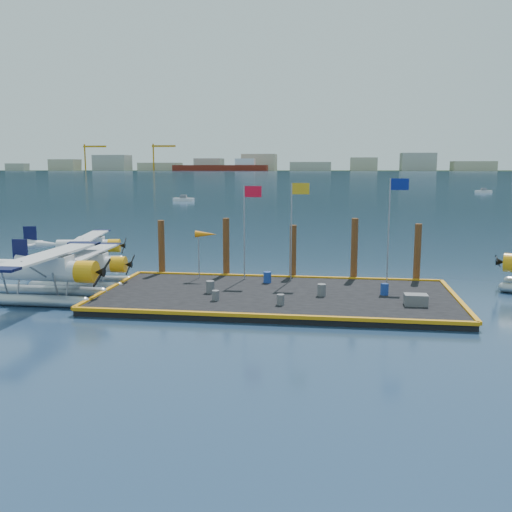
{
  "coord_description": "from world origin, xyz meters",
  "views": [
    {
      "loc": [
        3.29,
        -31.85,
        7.65
      ],
      "look_at": [
        -1.49,
        2.0,
        2.23
      ],
      "focal_mm": 40.0,
      "sensor_mm": 36.0,
      "label": 1
    }
  ],
  "objects_px": {
    "drum_1": "(281,300)",
    "piling_1": "(226,249)",
    "drum_4": "(385,289)",
    "drum_0": "(210,287)",
    "flagpole_blue": "(392,215)",
    "piling_0": "(162,249)",
    "seaplane_a": "(44,274)",
    "drum_5": "(267,277)",
    "drum_2": "(322,290)",
    "crate": "(416,300)",
    "seaplane_c": "(87,248)",
    "seaplane_b": "(86,266)",
    "flagpole_red": "(247,218)",
    "drum_3": "(216,295)",
    "piling_2": "(293,254)",
    "flagpole_yellow": "(295,216)",
    "windsock": "(206,235)",
    "piling_3": "(354,251)",
    "piling_4": "(417,255)"
  },
  "relations": [
    {
      "from": "windsock",
      "to": "drum_1",
      "type": "bearing_deg",
      "value": -49.66
    },
    {
      "from": "drum_4",
      "to": "piling_1",
      "type": "bearing_deg",
      "value": 154.21
    },
    {
      "from": "drum_2",
      "to": "piling_2",
      "type": "distance_m",
      "value": 6.13
    },
    {
      "from": "drum_2",
      "to": "drum_4",
      "type": "bearing_deg",
      "value": 12.32
    },
    {
      "from": "seaplane_a",
      "to": "drum_5",
      "type": "distance_m",
      "value": 13.22
    },
    {
      "from": "drum_4",
      "to": "windsock",
      "type": "height_order",
      "value": "windsock"
    },
    {
      "from": "drum_1",
      "to": "flagpole_blue",
      "type": "distance_m",
      "value": 9.83
    },
    {
      "from": "drum_2",
      "to": "piling_3",
      "type": "relative_size",
      "value": 0.16
    },
    {
      "from": "seaplane_a",
      "to": "seaplane_c",
      "type": "height_order",
      "value": "seaplane_a"
    },
    {
      "from": "seaplane_a",
      "to": "seaplane_c",
      "type": "bearing_deg",
      "value": -166.01
    },
    {
      "from": "drum_3",
      "to": "piling_3",
      "type": "relative_size",
      "value": 0.13
    },
    {
      "from": "piling_0",
      "to": "drum_0",
      "type": "bearing_deg",
      "value": -50.87
    },
    {
      "from": "drum_4",
      "to": "drum_2",
      "type": "bearing_deg",
      "value": -167.68
    },
    {
      "from": "drum_3",
      "to": "flagpole_yellow",
      "type": "distance_m",
      "value": 8.06
    },
    {
      "from": "drum_4",
      "to": "drum_5",
      "type": "distance_m",
      "value": 7.42
    },
    {
      "from": "seaplane_b",
      "to": "seaplane_a",
      "type": "bearing_deg",
      "value": -12.72
    },
    {
      "from": "drum_3",
      "to": "drum_1",
      "type": "bearing_deg",
      "value": -8.13
    },
    {
      "from": "seaplane_c",
      "to": "seaplane_b",
      "type": "bearing_deg",
      "value": 13.3
    },
    {
      "from": "seaplane_a",
      "to": "flagpole_red",
      "type": "bearing_deg",
      "value": 119.11
    },
    {
      "from": "seaplane_c",
      "to": "drum_1",
      "type": "height_order",
      "value": "seaplane_c"
    },
    {
      "from": "drum_1",
      "to": "crate",
      "type": "xyz_separation_m",
      "value": [
        7.05,
        0.9,
        0.01
      ]
    },
    {
      "from": "flagpole_yellow",
      "to": "piling_1",
      "type": "distance_m",
      "value": 5.52
    },
    {
      "from": "piling_0",
      "to": "flagpole_blue",
      "type": "bearing_deg",
      "value": -6.01
    },
    {
      "from": "drum_2",
      "to": "crate",
      "type": "distance_m",
      "value": 5.2
    },
    {
      "from": "seaplane_c",
      "to": "drum_5",
      "type": "height_order",
      "value": "seaplane_c"
    },
    {
      "from": "flagpole_red",
      "to": "seaplane_c",
      "type": "bearing_deg",
      "value": 155.88
    },
    {
      "from": "seaplane_b",
      "to": "seaplane_c",
      "type": "relative_size",
      "value": 0.99
    },
    {
      "from": "piling_1",
      "to": "piling_2",
      "type": "relative_size",
      "value": 1.11
    },
    {
      "from": "drum_3",
      "to": "flagpole_red",
      "type": "relative_size",
      "value": 0.09
    },
    {
      "from": "drum_2",
      "to": "flagpole_blue",
      "type": "height_order",
      "value": "flagpole_blue"
    },
    {
      "from": "drum_1",
      "to": "piling_1",
      "type": "bearing_deg",
      "value": 118.99
    },
    {
      "from": "windsock",
      "to": "piling_0",
      "type": "height_order",
      "value": "piling_0"
    },
    {
      "from": "drum_1",
      "to": "drum_2",
      "type": "distance_m",
      "value": 3.2
    },
    {
      "from": "drum_1",
      "to": "drum_2",
      "type": "height_order",
      "value": "drum_2"
    },
    {
      "from": "piling_0",
      "to": "piling_1",
      "type": "bearing_deg",
      "value": 0.0
    },
    {
      "from": "drum_0",
      "to": "drum_2",
      "type": "relative_size",
      "value": 1.02
    },
    {
      "from": "seaplane_a",
      "to": "drum_5",
      "type": "relative_size",
      "value": 14.89
    },
    {
      "from": "seaplane_c",
      "to": "piling_1",
      "type": "bearing_deg",
      "value": 58.42
    },
    {
      "from": "drum_4",
      "to": "drum_0",
      "type": "bearing_deg",
      "value": -175.06
    },
    {
      "from": "drum_2",
      "to": "piling_1",
      "type": "distance_m",
      "value": 8.76
    },
    {
      "from": "seaplane_b",
      "to": "flagpole_red",
      "type": "distance_m",
      "value": 10.76
    },
    {
      "from": "piling_0",
      "to": "piling_2",
      "type": "height_order",
      "value": "piling_0"
    },
    {
      "from": "drum_0",
      "to": "flagpole_blue",
      "type": "bearing_deg",
      "value": 21.44
    },
    {
      "from": "flagpole_red",
      "to": "piling_4",
      "type": "xyz_separation_m",
      "value": [
        10.79,
        1.6,
        -2.4
      ]
    },
    {
      "from": "seaplane_b",
      "to": "drum_1",
      "type": "distance_m",
      "value": 13.78
    },
    {
      "from": "crate",
      "to": "flagpole_blue",
      "type": "distance_m",
      "value": 6.91
    },
    {
      "from": "seaplane_b",
      "to": "drum_2",
      "type": "distance_m",
      "value": 15.2
    },
    {
      "from": "piling_1",
      "to": "drum_2",
      "type": "bearing_deg",
      "value": -40.76
    },
    {
      "from": "flagpole_red",
      "to": "windsock",
      "type": "height_order",
      "value": "flagpole_red"
    },
    {
      "from": "drum_2",
      "to": "piling_0",
      "type": "relative_size",
      "value": 0.17
    }
  ]
}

